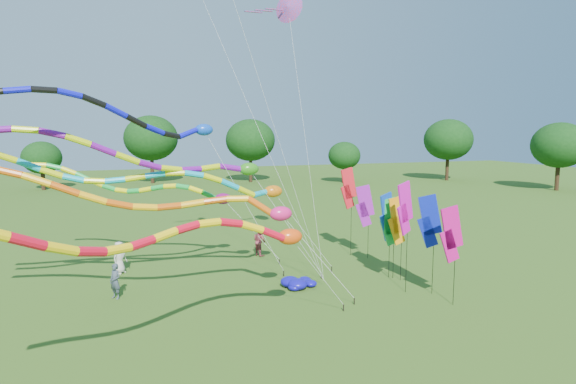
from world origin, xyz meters
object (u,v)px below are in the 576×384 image
object	(u,v)px
tube_kite_orange	(156,198)
person_c	(259,241)
tube_kite_red	(186,235)
person_b	(115,281)
person_a	(120,257)
blue_nylon_heap	(301,282)

from	to	relation	value
tube_kite_orange	person_c	xyz separation A→B (m)	(6.44, 8.24, -4.04)
tube_kite_orange	person_c	world-z (taller)	tube_kite_orange
tube_kite_red	person_b	bearing A→B (deg)	82.74
person_c	person_a	bearing A→B (deg)	77.68
blue_nylon_heap	tube_kite_orange	bearing A→B (deg)	-164.72
blue_nylon_heap	person_c	world-z (taller)	person_c
person_c	tube_kite_orange	bearing A→B (deg)	121.49
blue_nylon_heap	person_c	bearing A→B (deg)	92.92
blue_nylon_heap	person_a	size ratio (longest dim) A/B	1.02
person_c	person_b	bearing A→B (deg)	101.88
person_a	person_c	bearing A→B (deg)	-36.89
person_b	person_a	bearing A→B (deg)	136.09
tube_kite_red	blue_nylon_heap	size ratio (longest dim) A/B	7.36
blue_nylon_heap	person_b	distance (m)	8.58
tube_kite_orange	blue_nylon_heap	distance (m)	8.44
person_b	person_c	xyz separation A→B (m)	(8.15, 5.17, 0.08)
tube_kite_orange	person_c	bearing A→B (deg)	59.87
person_a	person_c	size ratio (longest dim) A/B	0.98
tube_kite_red	person_b	size ratio (longest dim) A/B	8.08
person_a	tube_kite_orange	bearing A→B (deg)	-122.72
person_a	tube_kite_red	bearing A→B (deg)	-124.66
person_a	person_b	world-z (taller)	person_a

